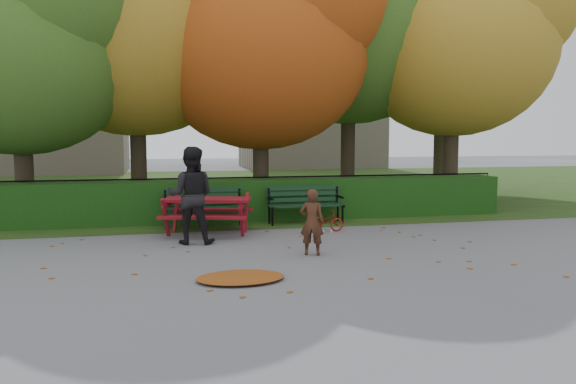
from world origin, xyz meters
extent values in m
plane|color=slate|center=(0.00, 0.00, 0.00)|extent=(90.00, 90.00, 0.00)
plane|color=#1E3512|center=(0.00, 14.00, 0.01)|extent=(90.00, 90.00, 0.00)
cube|color=tan|center=(-9.00, 26.00, 7.50)|extent=(10.00, 7.00, 15.00)
cube|color=tan|center=(8.00, 28.00, 6.00)|extent=(9.00, 6.00, 12.00)
cube|color=#0B330C|center=(0.00, 4.50, 0.50)|extent=(13.00, 0.90, 1.00)
cube|color=black|center=(0.00, 5.30, 0.08)|extent=(14.00, 0.04, 0.04)
cube|color=black|center=(0.00, 5.30, 1.00)|extent=(14.00, 0.04, 0.04)
cylinder|color=black|center=(-3.00, 5.30, 0.50)|extent=(0.03, 0.03, 1.00)
cylinder|color=black|center=(0.00, 5.30, 0.50)|extent=(0.03, 0.03, 1.00)
cylinder|color=black|center=(3.00, 5.30, 0.50)|extent=(0.03, 0.03, 1.00)
cylinder|color=black|center=(6.50, 5.30, 0.50)|extent=(0.03, 0.03, 1.00)
cylinder|color=#2D2318|center=(-5.50, 5.80, 1.31)|extent=(0.44, 0.44, 2.62)
ellipsoid|color=#35581E|center=(-5.50, 5.80, 4.12)|extent=(5.60, 5.60, 5.04)
cylinder|color=#2D2318|center=(-2.80, 7.00, 1.57)|extent=(0.44, 0.44, 3.15)
ellipsoid|color=olive|center=(-2.80, 7.00, 4.95)|extent=(6.40, 6.40, 5.76)
cylinder|color=#2D2318|center=(0.50, 6.20, 1.40)|extent=(0.44, 0.44, 2.80)
ellipsoid|color=#963E0F|center=(0.50, 6.20, 4.40)|extent=(6.00, 6.00, 5.40)
cylinder|color=#2D2318|center=(3.50, 7.50, 1.75)|extent=(0.44, 0.44, 3.50)
ellipsoid|color=#35581E|center=(3.50, 7.50, 5.50)|extent=(6.80, 6.80, 6.12)
cylinder|color=#2D2318|center=(6.20, 6.00, 1.49)|extent=(0.44, 0.44, 2.97)
ellipsoid|color=olive|center=(6.20, 6.00, 4.68)|extent=(5.80, 5.80, 5.22)
cylinder|color=#2D2318|center=(8.00, 10.00, 1.57)|extent=(0.44, 0.44, 3.15)
ellipsoid|color=#35581E|center=(8.00, 10.00, 4.95)|extent=(6.00, 6.00, 5.40)
sphere|color=#35581E|center=(9.05, 9.25, 6.30)|extent=(4.50, 4.50, 4.50)
cube|color=black|center=(-1.30, 3.42, 0.44)|extent=(1.80, 0.12, 0.04)
cube|color=black|center=(-1.30, 3.60, 0.44)|extent=(1.80, 0.12, 0.04)
cube|color=black|center=(-1.30, 3.78, 0.44)|extent=(1.80, 0.12, 0.04)
cube|color=black|center=(-1.30, 3.87, 0.55)|extent=(1.80, 0.05, 0.10)
cube|color=black|center=(-1.30, 3.87, 0.70)|extent=(1.80, 0.05, 0.10)
cube|color=black|center=(-1.30, 3.87, 0.83)|extent=(1.80, 0.05, 0.10)
cube|color=black|center=(-2.15, 3.60, 0.42)|extent=(0.05, 0.55, 0.06)
cube|color=black|center=(-2.15, 3.87, 0.65)|extent=(0.05, 0.05, 0.41)
cylinder|color=black|center=(-2.15, 3.42, 0.22)|extent=(0.05, 0.05, 0.44)
cylinder|color=black|center=(-2.15, 3.78, 0.22)|extent=(0.05, 0.05, 0.44)
cube|color=black|center=(-2.15, 3.62, 0.62)|extent=(0.05, 0.45, 0.04)
cube|color=black|center=(-0.45, 3.60, 0.42)|extent=(0.05, 0.55, 0.06)
cube|color=black|center=(-0.45, 3.87, 0.65)|extent=(0.05, 0.05, 0.41)
cylinder|color=black|center=(-0.45, 3.42, 0.22)|extent=(0.05, 0.05, 0.44)
cylinder|color=black|center=(-0.45, 3.78, 0.22)|extent=(0.05, 0.05, 0.44)
cube|color=black|center=(-0.45, 3.62, 0.62)|extent=(0.05, 0.45, 0.04)
cube|color=black|center=(1.10, 3.42, 0.44)|extent=(1.80, 0.12, 0.04)
cube|color=black|center=(1.10, 3.60, 0.44)|extent=(1.80, 0.12, 0.04)
cube|color=black|center=(1.10, 3.78, 0.44)|extent=(1.80, 0.12, 0.04)
cube|color=black|center=(1.10, 3.87, 0.55)|extent=(1.80, 0.05, 0.10)
cube|color=black|center=(1.10, 3.87, 0.70)|extent=(1.80, 0.05, 0.10)
cube|color=black|center=(1.10, 3.87, 0.83)|extent=(1.80, 0.05, 0.10)
cube|color=black|center=(0.25, 3.60, 0.42)|extent=(0.05, 0.55, 0.06)
cube|color=black|center=(0.25, 3.87, 0.65)|extent=(0.05, 0.05, 0.41)
cylinder|color=black|center=(0.25, 3.42, 0.22)|extent=(0.05, 0.05, 0.44)
cylinder|color=black|center=(0.25, 3.78, 0.22)|extent=(0.05, 0.05, 0.44)
cube|color=black|center=(0.25, 3.62, 0.62)|extent=(0.05, 0.45, 0.04)
cube|color=black|center=(1.95, 3.60, 0.42)|extent=(0.05, 0.55, 0.06)
cube|color=black|center=(1.95, 3.87, 0.65)|extent=(0.05, 0.05, 0.41)
cylinder|color=black|center=(1.95, 3.42, 0.22)|extent=(0.05, 0.05, 0.44)
cylinder|color=black|center=(1.95, 3.78, 0.22)|extent=(0.05, 0.05, 0.44)
cube|color=black|center=(1.95, 3.62, 0.62)|extent=(0.05, 0.45, 0.04)
cube|color=maroon|center=(-1.30, 2.71, 0.74)|extent=(1.93, 1.20, 0.06)
cube|color=maroon|center=(-1.47, 2.13, 0.44)|extent=(1.79, 0.72, 0.05)
cube|color=maroon|center=(-1.14, 3.28, 0.44)|extent=(1.79, 0.72, 0.05)
cube|color=maroon|center=(-2.17, 2.48, 0.40)|extent=(0.20, 0.51, 0.87)
cube|color=maroon|center=(-1.93, 3.35, 0.40)|extent=(0.20, 0.51, 0.87)
cube|color=maroon|center=(-2.05, 2.92, 0.66)|extent=(0.42, 1.31, 0.06)
cube|color=maroon|center=(-0.68, 2.07, 0.40)|extent=(0.20, 0.51, 0.87)
cube|color=maroon|center=(-0.44, 2.93, 0.40)|extent=(0.20, 0.51, 0.87)
cube|color=maroon|center=(-0.56, 2.50, 0.66)|extent=(0.42, 1.31, 0.06)
cube|color=maroon|center=(-1.30, 2.71, 0.40)|extent=(1.55, 0.49, 0.06)
ellipsoid|color=brown|center=(-1.20, -1.28, 0.04)|extent=(1.44, 1.14, 0.09)
imported|color=#402214|center=(0.27, 0.16, 0.58)|extent=(0.49, 0.41, 1.16)
imported|color=black|center=(-1.70, 1.73, 0.94)|extent=(1.05, 0.90, 1.87)
imported|color=maroon|center=(1.18, 2.40, 0.23)|extent=(0.88, 0.35, 0.45)
camera|label=1|loc=(-2.35, -9.11, 2.05)|focal=35.00mm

